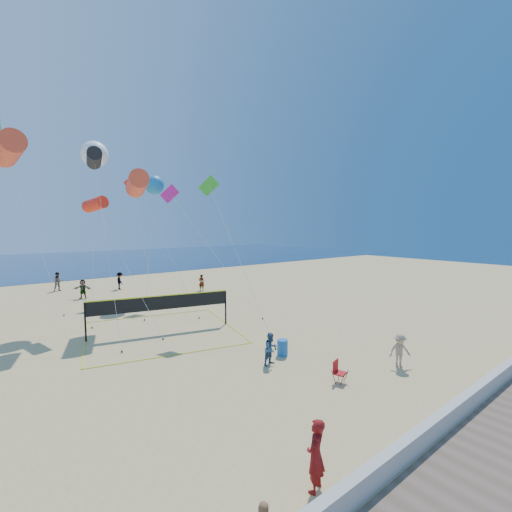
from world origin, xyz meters
TOP-DOWN VIEW (x-y plane):
  - ground at (0.00, 0.00)m, footprint 120.00×120.00m
  - ocean at (0.00, 62.00)m, footprint 140.00×50.00m
  - seawall at (0.00, -3.00)m, footprint 32.00×0.30m
  - woman at (-0.24, -2.19)m, footprint 0.75×0.63m
  - bystander_a at (3.83, 4.15)m, footprint 0.78×0.64m
  - bystander_b at (8.18, 0.35)m, footprint 1.13×1.00m
  - far_person_1 at (0.29, 25.36)m, footprint 1.56×1.27m
  - far_person_2 at (10.27, 22.09)m, footprint 0.68×0.70m
  - far_person_3 at (-0.84, 30.63)m, footprint 0.90×0.70m
  - far_person_4 at (4.18, 27.81)m, footprint 0.65×1.12m
  - camp_chair at (4.79, 1.11)m, footprint 0.59×0.69m
  - trash_barrel at (5.00, 4.64)m, footprint 0.54×0.54m
  - volleyball_net at (1.85, 11.89)m, footprint 10.02×9.91m
  - kite_0 at (-5.05, 13.65)m, footprint 2.23×4.41m
  - kite_1 at (-0.55, 16.06)m, footprint 1.27×7.34m
  - kite_2 at (-0.58, 16.15)m, footprint 2.60×6.78m
  - kite_4 at (5.05, 11.06)m, footprint 1.18×6.52m
  - kite_5 at (6.35, 19.34)m, footprint 3.03×9.92m
  - kite_6 at (0.10, 18.67)m, footprint 2.33×4.40m
  - kite_7 at (5.46, 21.39)m, footprint 4.64×7.55m
  - kite_9 at (4.38, 23.54)m, footprint 1.66×3.83m
  - kite_10 at (1.99, 15.77)m, footprint 4.09×4.29m

SIDE VIEW (x-z plane):
  - ground at x=0.00m, z-range 0.00..0.00m
  - ocean at x=0.00m, z-range 0.00..0.03m
  - seawall at x=0.00m, z-range 0.00..0.60m
  - trash_barrel at x=5.00m, z-range 0.00..0.78m
  - camp_chair at x=4.79m, z-range 0.00..1.00m
  - bystander_a at x=3.83m, z-range 0.00..1.48m
  - bystander_b at x=8.18m, z-range 0.00..1.52m
  - far_person_2 at x=10.27m, z-range 0.00..1.62m
  - far_person_1 at x=0.29m, z-range 0.00..1.67m
  - far_person_4 at x=4.18m, z-range 0.00..1.73m
  - woman at x=-0.24m, z-range 0.00..1.76m
  - far_person_3 at x=-0.84m, z-range 0.00..1.85m
  - volleyball_net at x=1.85m, z-range 0.40..2.63m
  - kite_2 at x=-0.58m, z-range 3.59..11.81m
  - kite_4 at x=5.05m, z-range 3.37..12.89m
  - kite_5 at x=6.35m, z-range 3.53..13.40m
  - kite_10 at x=1.99m, z-range 4.16..14.14m
  - kite_9 at x=4.38m, z-range 4.14..15.24m
  - kite_7 at x=5.46m, z-range 4.53..15.19m
  - kite_0 at x=-5.05m, z-range 4.67..15.54m
  - kite_1 at x=-0.55m, z-range 4.99..16.13m
  - kite_6 at x=0.10m, z-range 5.21..17.41m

